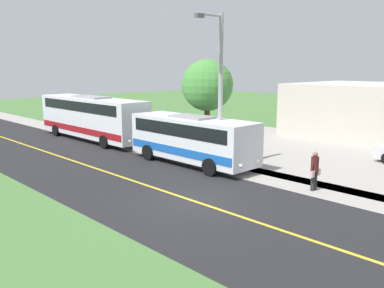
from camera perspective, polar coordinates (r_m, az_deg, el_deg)
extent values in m
plane|color=#477238|center=(16.71, 0.03, -7.97)|extent=(120.00, 120.00, 0.00)
cube|color=black|center=(16.71, 0.03, -7.96)|extent=(8.00, 100.00, 0.01)
cube|color=#9E9991|center=(20.52, 10.52, -4.57)|extent=(2.40, 100.00, 0.01)
cube|color=gold|center=(16.71, 0.03, -7.94)|extent=(0.16, 100.00, 0.00)
cube|color=white|center=(22.59, 0.00, 0.86)|extent=(2.35, 8.00, 2.26)
cube|color=blue|center=(22.70, 0.00, -0.58)|extent=(2.39, 7.84, 0.44)
cube|color=black|center=(22.50, 0.00, 2.31)|extent=(2.39, 7.20, 0.70)
cube|color=gray|center=(22.41, 0.00, 3.85)|extent=(1.41, 2.40, 0.12)
cylinder|color=black|center=(22.00, 6.72, -2.22)|extent=(0.25, 0.90, 0.90)
cylinder|color=black|center=(20.28, 2.51, -3.27)|extent=(0.25, 0.90, 0.90)
cylinder|color=black|center=(25.35, -2.00, -0.42)|extent=(0.25, 0.90, 0.90)
cylinder|color=black|center=(23.86, -6.18, -1.18)|extent=(0.25, 0.90, 0.90)
sphere|color=#F2EACC|center=(20.62, 9.12, -2.45)|extent=(0.20, 0.20, 0.20)
sphere|color=#F2EACC|center=(19.63, 6.86, -3.07)|extent=(0.20, 0.20, 0.20)
cube|color=white|center=(31.05, -13.92, 3.76)|extent=(2.37, 11.27, 2.78)
cube|color=maroon|center=(31.16, -13.85, 2.22)|extent=(2.41, 11.04, 0.44)
cube|color=black|center=(30.97, -13.99, 5.30)|extent=(2.41, 10.14, 0.70)
cube|color=gray|center=(30.92, -14.04, 6.43)|extent=(1.42, 3.38, 0.12)
cylinder|color=black|center=(28.98, -8.27, 0.89)|extent=(0.25, 0.90, 0.90)
cylinder|color=black|center=(27.68, -12.23, 0.30)|extent=(0.25, 0.90, 0.90)
cylinder|color=black|center=(34.81, -15.06, 2.29)|extent=(0.25, 0.90, 0.90)
cylinder|color=black|center=(33.74, -18.56, 1.84)|extent=(0.25, 0.90, 0.90)
sphere|color=#F2EACC|center=(26.91, -6.50, 0.72)|extent=(0.20, 0.20, 0.20)
sphere|color=#F2EACC|center=(26.15, -8.75, 0.37)|extent=(0.20, 0.20, 0.20)
cylinder|color=#262628|center=(18.83, 16.90, -4.93)|extent=(0.18, 0.18, 0.85)
cylinder|color=#262628|center=(18.66, 16.60, -5.06)|extent=(0.18, 0.18, 0.85)
cylinder|color=#4C1919|center=(18.56, 16.87, -2.74)|extent=(0.34, 0.34, 0.67)
sphere|color=#8C664C|center=(18.47, 16.95, -1.39)|extent=(0.23, 0.23, 0.23)
cylinder|color=#4C1919|center=(18.71, 17.15, -2.55)|extent=(0.28, 0.10, 0.60)
cube|color=beige|center=(18.85, 17.33, -3.78)|extent=(0.20, 0.12, 0.28)
cylinder|color=#4C1919|center=(18.40, 16.60, -2.74)|extent=(0.28, 0.10, 0.60)
cube|color=beige|center=(18.41, 16.55, -4.08)|extent=(0.20, 0.12, 0.28)
cylinder|color=#9E9EA3|center=(21.56, 4.02, 7.19)|extent=(0.24, 0.24, 8.06)
cylinder|color=#9E9EA3|center=(21.08, 2.64, 17.69)|extent=(1.60, 0.14, 0.14)
cube|color=#59595B|center=(20.50, 1.03, 17.61)|extent=(0.50, 0.24, 0.20)
cylinder|color=brown|center=(25.77, 2.13, 2.19)|extent=(0.36, 0.36, 3.04)
sphere|color=#478C3D|center=(25.51, 2.17, 8.26)|extent=(3.22, 3.22, 3.22)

